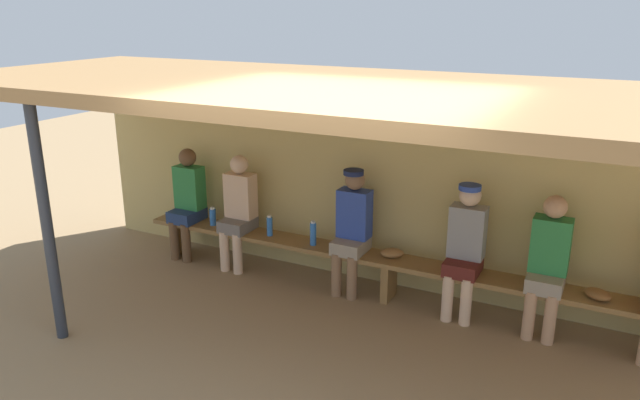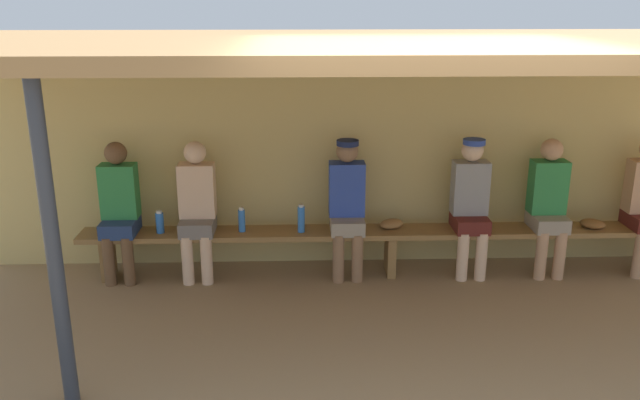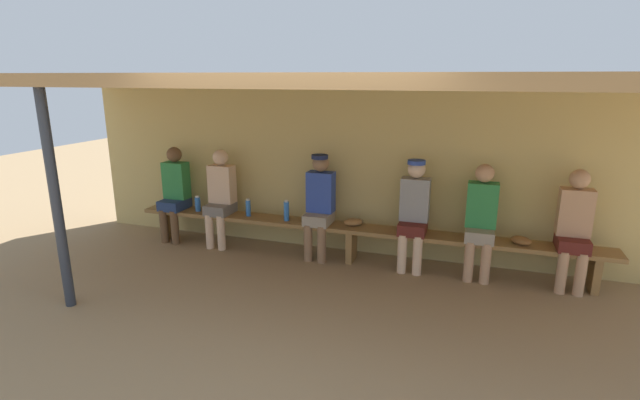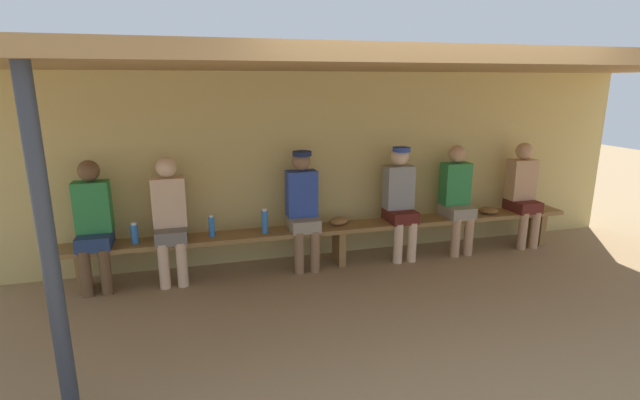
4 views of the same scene
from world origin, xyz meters
name	(u,v)px [view 4 (image 4 of 4)]	position (x,y,z in m)	size (l,w,h in m)	color
ground_plane	(393,326)	(0.00, 0.00, 0.00)	(24.00, 24.00, 0.00)	#937754
back_wall	(328,165)	(0.00, 2.00, 1.10)	(8.00, 0.20, 2.20)	tan
dugout_roof	(370,62)	(0.00, 0.70, 2.26)	(8.00, 2.80, 0.12)	#9E7547
support_post	(50,258)	(-2.44, -0.55, 1.10)	(0.10, 0.10, 2.20)	#2D333D
bench	(339,232)	(0.00, 1.55, 0.39)	(6.00, 0.36, 0.46)	olive
player_leftmost	(303,204)	(-0.43, 1.55, 0.75)	(0.34, 0.42, 1.34)	gray
player_with_sunglasses	(457,195)	(1.53, 1.55, 0.73)	(0.34, 0.42, 1.34)	gray
player_in_white	(523,190)	(2.49, 1.55, 0.73)	(0.34, 0.42, 1.34)	#591E19
player_rightmost	(93,221)	(-2.60, 1.55, 0.73)	(0.34, 0.42, 1.34)	navy
player_shirtless_tan	(400,198)	(0.76, 1.55, 0.75)	(0.34, 0.42, 1.34)	#591E19
player_in_blue	(170,215)	(-1.86, 1.55, 0.73)	(0.34, 0.42, 1.34)	slate
water_bottle_clear	(212,226)	(-1.44, 1.55, 0.57)	(0.07, 0.07, 0.24)	blue
water_bottle_blue	(135,234)	(-2.22, 1.54, 0.56)	(0.08, 0.08, 0.22)	blue
water_bottle_orange	(265,221)	(-0.87, 1.52, 0.59)	(0.07, 0.07, 0.28)	blue
baseball_glove_tan	(488,210)	(1.97, 1.52, 0.51)	(0.24, 0.17, 0.09)	brown
baseball_glove_worn	(339,221)	(0.01, 1.59, 0.51)	(0.24, 0.17, 0.09)	olive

